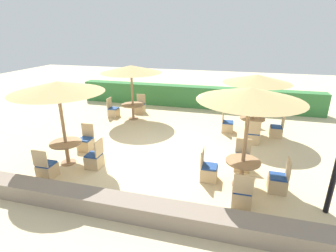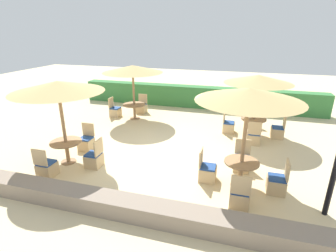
{
  "view_description": "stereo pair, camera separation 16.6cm",
  "coord_description": "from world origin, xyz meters",
  "px_view_note": "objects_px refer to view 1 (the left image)",
  "views": [
    {
      "loc": [
        2.19,
        -7.57,
        4.03
      ],
      "look_at": [
        0.0,
        0.6,
        0.9
      ],
      "focal_mm": 28.0,
      "sensor_mm": 36.0,
      "label": 1
    },
    {
      "loc": [
        2.35,
        -7.52,
        4.03
      ],
      "look_at": [
        0.0,
        0.6,
        0.9
      ],
      "focal_mm": 28.0,
      "sensor_mm": 36.0,
      "label": 2
    }
  ],
  "objects_px": {
    "patio_chair_front_right_east": "(278,182)",
    "patio_chair_back_right_east": "(276,131)",
    "patio_chair_front_left_north": "(86,143)",
    "patio_chair_back_right_north": "(251,121)",
    "patio_chair_back_right_west": "(227,126)",
    "parasol_back_left": "(131,69)",
    "patio_chair_back_left_west": "(113,112)",
    "patio_chair_back_left_north": "(140,108)",
    "parasol_back_right": "(257,79)",
    "patio_chair_front_right_south": "(242,195)",
    "patio_chair_front_right_west": "(208,171)",
    "patio_chair_back_right_south": "(253,137)",
    "parasol_front_right": "(250,95)",
    "round_table_back_right": "(252,122)",
    "parasol_front_left": "(57,87)",
    "round_table_front_left": "(66,147)",
    "round_table_back_left": "(133,107)",
    "patio_chair_front_left_east": "(95,160)",
    "patio_chair_front_left_south": "(47,169)",
    "patio_chair_front_right_north": "(242,161)"
  },
  "relations": [
    {
      "from": "patio_chair_front_right_west",
      "to": "patio_chair_back_right_south",
      "type": "height_order",
      "value": "same"
    },
    {
      "from": "round_table_back_left",
      "to": "patio_chair_front_left_east",
      "type": "height_order",
      "value": "patio_chair_front_left_east"
    },
    {
      "from": "parasol_front_right",
      "to": "parasol_front_left",
      "type": "height_order",
      "value": "parasol_front_right"
    },
    {
      "from": "parasol_back_left",
      "to": "round_table_back_right",
      "type": "relative_size",
      "value": 2.8
    },
    {
      "from": "parasol_back_left",
      "to": "patio_chair_back_left_north",
      "type": "xyz_separation_m",
      "value": [
        -0.03,
        1.0,
        -2.09
      ]
    },
    {
      "from": "patio_chair_back_left_west",
      "to": "round_table_back_right",
      "type": "distance_m",
      "value": 6.47
    },
    {
      "from": "patio_chair_front_right_east",
      "to": "patio_chair_back_right_east",
      "type": "xyz_separation_m",
      "value": [
        0.39,
        3.96,
        0.0
      ]
    },
    {
      "from": "round_table_back_left",
      "to": "patio_chair_front_right_east",
      "type": "bearing_deg",
      "value": -37.63
    },
    {
      "from": "parasol_back_left",
      "to": "patio_chair_back_left_west",
      "type": "xyz_separation_m",
      "value": [
        -1.06,
        0.06,
        -2.09
      ]
    },
    {
      "from": "round_table_back_left",
      "to": "patio_chair_back_right_east",
      "type": "bearing_deg",
      "value": -5.56
    },
    {
      "from": "parasol_front_left",
      "to": "patio_chair_front_left_east",
      "type": "height_order",
      "value": "parasol_front_left"
    },
    {
      "from": "patio_chair_front_right_west",
      "to": "round_table_back_right",
      "type": "distance_m",
      "value": 4.11
    },
    {
      "from": "patio_chair_front_left_north",
      "to": "patio_chair_back_right_north",
      "type": "distance_m",
      "value": 6.96
    },
    {
      "from": "patio_chair_front_right_east",
      "to": "patio_chair_back_right_south",
      "type": "relative_size",
      "value": 1.0
    },
    {
      "from": "patio_chair_front_right_south",
      "to": "patio_chair_back_right_west",
      "type": "height_order",
      "value": "same"
    },
    {
      "from": "patio_chair_front_left_south",
      "to": "round_table_back_right",
      "type": "relative_size",
      "value": 0.95
    },
    {
      "from": "parasol_back_right",
      "to": "patio_chair_front_right_east",
      "type": "bearing_deg",
      "value": -81.99
    },
    {
      "from": "patio_chair_front_right_east",
      "to": "parasol_back_right",
      "type": "height_order",
      "value": "parasol_back_right"
    },
    {
      "from": "patio_chair_front_left_north",
      "to": "patio_chair_back_right_north",
      "type": "relative_size",
      "value": 1.0
    },
    {
      "from": "patio_chair_front_right_east",
      "to": "patio_chair_front_left_north",
      "type": "relative_size",
      "value": 1.0
    },
    {
      "from": "parasol_back_left",
      "to": "patio_chair_back_right_south",
      "type": "bearing_deg",
      "value": -15.7
    },
    {
      "from": "patio_chair_front_left_north",
      "to": "patio_chair_back_left_north",
      "type": "bearing_deg",
      "value": -93.32
    },
    {
      "from": "patio_chair_front_right_west",
      "to": "patio_chair_front_left_north",
      "type": "xyz_separation_m",
      "value": [
        -4.41,
        0.85,
        0.0
      ]
    },
    {
      "from": "patio_chair_front_left_east",
      "to": "parasol_back_right",
      "type": "height_order",
      "value": "parasol_back_right"
    },
    {
      "from": "parasol_front_left",
      "to": "patio_chair_back_right_east",
      "type": "distance_m",
      "value": 8.1
    },
    {
      "from": "patio_chair_back_right_north",
      "to": "patio_chair_front_right_south",
      "type": "bearing_deg",
      "value": 86.43
    },
    {
      "from": "parasol_front_right",
      "to": "round_table_front_left",
      "type": "height_order",
      "value": "parasol_front_right"
    },
    {
      "from": "parasol_back_right",
      "to": "patio_chair_back_right_south",
      "type": "xyz_separation_m",
      "value": [
        0.02,
        -0.92,
        -1.99
      ]
    },
    {
      "from": "patio_chair_back_left_north",
      "to": "round_table_front_left",
      "type": "xyz_separation_m",
      "value": [
        -0.31,
        -5.66,
        0.29
      ]
    },
    {
      "from": "parasol_back_right",
      "to": "round_table_back_left",
      "type": "bearing_deg",
      "value": 173.7
    },
    {
      "from": "round_table_back_left",
      "to": "patio_chair_back_left_west",
      "type": "xyz_separation_m",
      "value": [
        -1.06,
        0.06,
        -0.3
      ]
    },
    {
      "from": "patio_chair_front_right_east",
      "to": "patio_chair_front_right_north",
      "type": "bearing_deg",
      "value": 43.78
    },
    {
      "from": "patio_chair_back_left_west",
      "to": "patio_chair_front_left_east",
      "type": "bearing_deg",
      "value": 19.62
    },
    {
      "from": "patio_chair_front_right_north",
      "to": "patio_chair_front_right_east",
      "type": "bearing_deg",
      "value": 133.78
    },
    {
      "from": "parasol_front_left",
      "to": "patio_chair_front_right_south",
      "type": "bearing_deg",
      "value": -8.2
    },
    {
      "from": "parasol_front_left",
      "to": "patio_chair_back_left_west",
      "type": "bearing_deg",
      "value": 98.63
    },
    {
      "from": "patio_chair_back_right_west",
      "to": "patio_chair_back_right_east",
      "type": "relative_size",
      "value": 1.0
    },
    {
      "from": "patio_chair_back_left_west",
      "to": "parasol_front_right",
      "type": "xyz_separation_m",
      "value": [
        6.06,
        -4.6,
        2.28
      ]
    },
    {
      "from": "patio_chair_front_right_east",
      "to": "patio_chair_back_right_east",
      "type": "relative_size",
      "value": 1.0
    },
    {
      "from": "round_table_back_left",
      "to": "patio_chair_back_right_south",
      "type": "bearing_deg",
      "value": -15.7
    },
    {
      "from": "patio_chair_front_right_east",
      "to": "patio_chair_back_left_north",
      "type": "bearing_deg",
      "value": 46.95
    },
    {
      "from": "round_table_back_left",
      "to": "patio_chair_front_right_east",
      "type": "height_order",
      "value": "patio_chair_front_right_east"
    },
    {
      "from": "patio_chair_back_right_south",
      "to": "patio_chair_back_right_east",
      "type": "height_order",
      "value": "same"
    },
    {
      "from": "patio_chair_front_right_east",
      "to": "round_table_front_left",
      "type": "bearing_deg",
      "value": 90.76
    },
    {
      "from": "round_table_front_left",
      "to": "patio_chair_back_right_south",
      "type": "relative_size",
      "value": 1.05
    },
    {
      "from": "patio_chair_front_left_north",
      "to": "round_table_back_right",
      "type": "height_order",
      "value": "patio_chair_front_left_north"
    },
    {
      "from": "patio_chair_front_right_east",
      "to": "patio_chair_back_right_north",
      "type": "bearing_deg",
      "value": 6.46
    },
    {
      "from": "round_table_back_right",
      "to": "patio_chair_back_left_west",
      "type": "bearing_deg",
      "value": 174.24
    },
    {
      "from": "parasol_back_left",
      "to": "patio_chair_back_right_east",
      "type": "relative_size",
      "value": 2.94
    },
    {
      "from": "patio_chair_front_left_east",
      "to": "round_table_back_right",
      "type": "height_order",
      "value": "patio_chair_front_left_east"
    }
  ]
}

